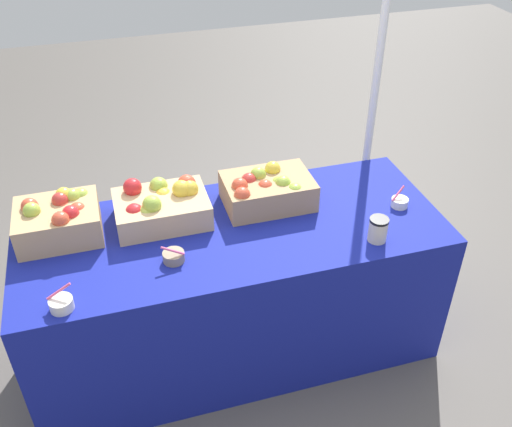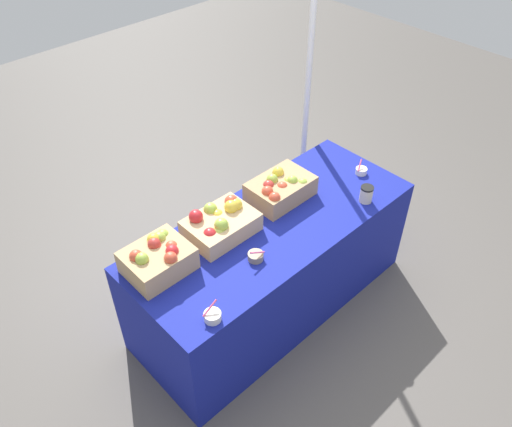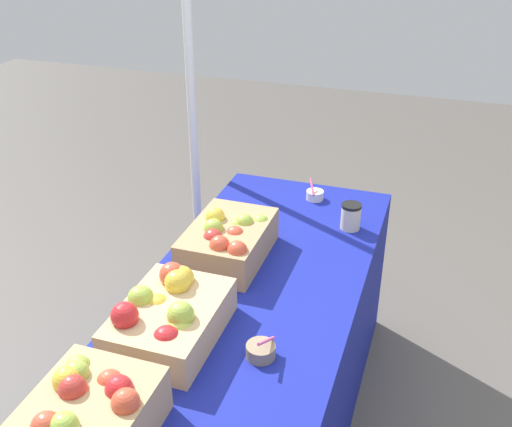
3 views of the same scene
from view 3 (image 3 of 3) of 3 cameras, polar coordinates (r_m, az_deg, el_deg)
name	(u,v)px [view 3 (image 3 of 3)]	position (r m, az deg, el deg)	size (l,w,h in m)	color
table	(247,374)	(2.37, -0.84, -14.87)	(1.90, 0.76, 0.74)	navy
apple_crate_left	(88,416)	(1.65, -15.54, -17.87)	(0.35, 0.29, 0.19)	tan
apple_crate_middle	(169,316)	(1.93, -8.19, -9.55)	(0.41, 0.29, 0.18)	tan
apple_crate_right	(229,240)	(2.29, -2.58, -2.50)	(0.41, 0.28, 0.18)	tan
sample_bowl_mid	(261,351)	(1.87, 0.46, -12.77)	(0.10, 0.09, 0.09)	gray
sample_bowl_far	(315,195)	(2.77, 5.56, 1.76)	(0.09, 0.08, 0.09)	silver
coffee_cup	(351,216)	(2.53, 8.91, -0.27)	(0.08, 0.08, 0.11)	beige
tent_pole	(192,113)	(3.00, -6.03, 9.42)	(0.04, 0.04, 2.05)	white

